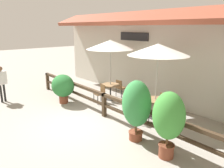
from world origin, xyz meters
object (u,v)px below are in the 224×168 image
at_px(chair_near_streetside, 101,93).
at_px(potted_plant_tall_tropical, 137,105).
at_px(pedestrian, 1,79).
at_px(chair_near_wallside, 120,87).
at_px(chair_middle_wallside, 165,102).
at_px(dining_table_middle, 155,103).
at_px(potted_plant_broad_leaf, 63,86).
at_px(dining_table_near, 110,87).
at_px(potted_plant_small_flowering, 168,118).
at_px(patio_umbrella_middle, 158,50).
at_px(patio_umbrella_near, 110,45).
at_px(chair_middle_streetside, 143,110).

distance_m(chair_near_streetside, potted_plant_tall_tropical, 3.77).
bearing_deg(pedestrian, chair_near_wallside, -50.74).
relative_size(chair_near_streetside, chair_middle_wallside, 1.00).
bearing_deg(dining_table_middle, potted_plant_broad_leaf, -154.15).
distance_m(chair_near_streetside, chair_near_wallside, 1.35).
distance_m(dining_table_near, chair_near_streetside, 0.69).
relative_size(chair_middle_wallside, potted_plant_small_flowering, 0.47).
bearing_deg(patio_umbrella_middle, potted_plant_tall_tropical, -68.92).
height_order(chair_near_wallside, dining_table_middle, chair_near_wallside).
height_order(chair_near_wallside, chair_middle_wallside, same).
bearing_deg(chair_middle_wallside, potted_plant_broad_leaf, 48.22).
distance_m(chair_near_wallside, pedestrian, 5.68).
xyz_separation_m(patio_umbrella_near, chair_near_streetside, (0.08, -0.68, -2.16)).
relative_size(patio_umbrella_middle, potted_plant_broad_leaf, 2.14).
bearing_deg(potted_plant_broad_leaf, dining_table_middle, 25.85).
bearing_deg(potted_plant_broad_leaf, chair_near_wallside, 69.36).
bearing_deg(chair_middle_wallside, potted_plant_small_flowering, 141.57).
distance_m(dining_table_near, dining_table_middle, 2.85).
bearing_deg(patio_umbrella_near, chair_near_wallside, 90.68).
relative_size(chair_near_streetside, potted_plant_broad_leaf, 0.64).
height_order(dining_table_near, potted_plant_broad_leaf, potted_plant_broad_leaf).
distance_m(potted_plant_broad_leaf, potted_plant_tall_tropical, 4.59).
height_order(dining_table_near, patio_umbrella_middle, patio_umbrella_middle).
height_order(patio_umbrella_near, potted_plant_tall_tropical, patio_umbrella_near).
distance_m(chair_near_streetside, chair_middle_wallside, 3.02).
relative_size(patio_umbrella_middle, potted_plant_tall_tropical, 1.51).
distance_m(chair_near_wallside, dining_table_middle, 2.97).
xyz_separation_m(potted_plant_tall_tropical, pedestrian, (-6.57, -2.13, -0.05)).
bearing_deg(potted_plant_tall_tropical, chair_near_wallside, 143.43).
xyz_separation_m(dining_table_middle, potted_plant_tall_tropical, (0.71, -1.84, 0.54)).
bearing_deg(chair_middle_streetside, chair_near_streetside, -172.39).
height_order(chair_middle_streetside, potted_plant_broad_leaf, potted_plant_broad_leaf).
bearing_deg(pedestrian, patio_umbrella_near, -54.87).
distance_m(chair_near_wallside, chair_middle_wallside, 2.86).
bearing_deg(dining_table_near, chair_near_wallside, 90.68).
relative_size(dining_table_near, potted_plant_tall_tropical, 0.46).
bearing_deg(potted_plant_small_flowering, pedestrian, -165.09).
height_order(chair_near_streetside, dining_table_middle, chair_near_streetside).
bearing_deg(patio_umbrella_middle, patio_umbrella_near, 177.31).
xyz_separation_m(patio_umbrella_near, chair_near_wallside, (-0.01, 0.68, -2.16)).
bearing_deg(chair_near_wallside, potted_plant_broad_leaf, 65.92).
bearing_deg(chair_middle_wallside, dining_table_near, 25.50).
relative_size(patio_umbrella_middle, dining_table_middle, 3.30).
xyz_separation_m(chair_near_streetside, chair_middle_wallside, (2.76, 1.21, 0.00)).
xyz_separation_m(chair_near_wallside, potted_plant_small_flowering, (4.77, -2.71, 0.64)).
height_order(chair_near_streetside, chair_middle_streetside, same).
bearing_deg(patio_umbrella_near, potted_plant_broad_leaf, -116.90).
relative_size(chair_middle_streetside, chair_middle_wallside, 1.00).
xyz_separation_m(dining_table_near, patio_umbrella_middle, (2.85, -0.13, 2.05)).
xyz_separation_m(patio_umbrella_middle, pedestrian, (-5.86, -3.97, -1.55)).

